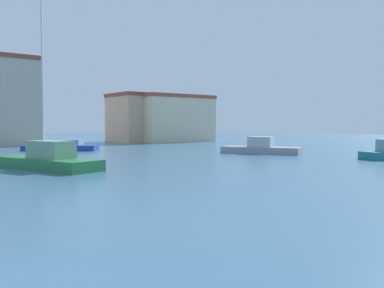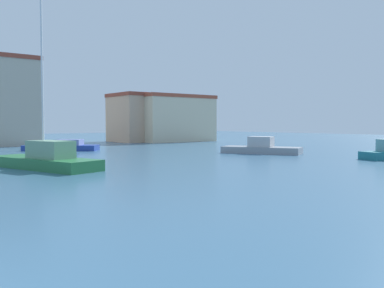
{
  "view_description": "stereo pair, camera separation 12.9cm",
  "coord_description": "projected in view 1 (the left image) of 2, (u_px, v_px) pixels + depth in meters",
  "views": [
    {
      "loc": [
        1.44,
        -6.89,
        2.68
      ],
      "look_at": [
        21.91,
        19.37,
        1.0
      ],
      "focal_mm": 38.91,
      "sensor_mm": 36.0,
      "label": 1
    },
    {
      "loc": [
        1.54,
        -6.97,
        2.68
      ],
      "look_at": [
        21.91,
        19.37,
        1.0
      ],
      "focal_mm": 38.91,
      "sensor_mm": 36.0,
      "label": 2
    }
  ],
  "objects": [
    {
      "name": "waterfront_apartments",
      "position": [
        171.0,
        118.0,
        61.16
      ],
      "size": [
        11.44,
        7.19,
        6.77
      ],
      "color": "beige",
      "rests_on": "ground"
    },
    {
      "name": "motorboat_blue_center_channel",
      "position": [
        63.0,
        146.0,
        40.78
      ],
      "size": [
        6.97,
        6.16,
        1.09
      ],
      "color": "#233D93",
      "rests_on": "water"
    },
    {
      "name": "water",
      "position": [
        110.0,
        161.0,
        29.64
      ],
      "size": [
        160.0,
        160.0,
        0.0
      ],
      "primitive_type": "plane",
      "color": "#38607F",
      "rests_on": "ground"
    },
    {
      "name": "sailboat_green_far_right",
      "position": [
        46.0,
        159.0,
        24.39
      ],
      "size": [
        4.52,
        8.32,
        10.74
      ],
      "color": "#28703D",
      "rests_on": "water"
    },
    {
      "name": "yacht_club",
      "position": [
        145.0,
        118.0,
        60.84
      ],
      "size": [
        9.62,
        7.23,
        6.91
      ],
      "color": "tan",
      "rests_on": "ground"
    },
    {
      "name": "motorboat_grey_distant_north",
      "position": [
        261.0,
        148.0,
        36.8
      ],
      "size": [
        5.25,
        7.17,
        1.49
      ],
      "color": "gray",
      "rests_on": "water"
    }
  ]
}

